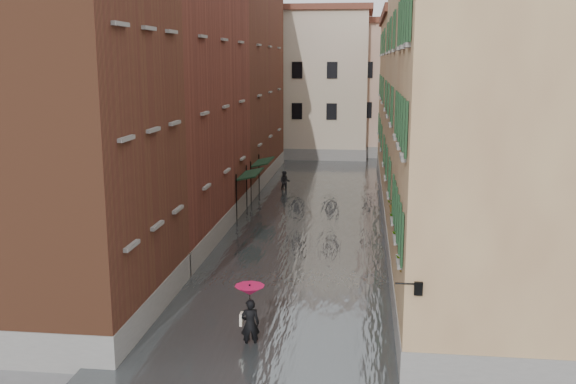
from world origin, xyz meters
The scene contains 16 objects.
ground centered at (0.00, 0.00, 0.00)m, with size 120.00×120.00×0.00m, color #565658.
floodwater centered at (0.00, 13.00, 0.10)m, with size 10.00×60.00×0.20m, color #505558.
building_left_near centered at (-7.00, -2.00, 6.50)m, with size 6.00×8.00×13.00m, color brown.
building_left_mid centered at (-7.00, 9.00, 6.25)m, with size 6.00×14.00×12.50m, color brown.
building_left_far centered at (-7.00, 24.00, 7.00)m, with size 6.00×16.00×14.00m, color brown.
building_right_near centered at (7.00, -2.00, 5.75)m, with size 6.00×8.00×11.50m, color #956F4C.
building_right_mid centered at (7.00, 9.00, 6.50)m, with size 6.00×14.00×13.00m, color tan.
building_right_far centered at (7.00, 24.00, 5.75)m, with size 6.00×16.00×11.50m, color #956F4C.
building_end_cream centered at (-3.00, 38.00, 6.50)m, with size 12.00×9.00×13.00m, color #BBB295.
building_end_pink centered at (6.00, 40.00, 6.00)m, with size 10.00×9.00×12.00m, color #CEAC91.
awning_near centered at (-3.49, 12.85, 2.47)m, with size 1.09×3.10×2.80m.
awning_far centered at (-3.49, 17.31, 2.47)m, with size 1.09×3.09×2.80m.
wall_lantern centered at (4.33, -6.00, 3.01)m, with size 0.71×0.22×0.35m.
window_planters centered at (4.12, -0.69, 3.51)m, with size 0.59×8.19×0.84m.
pedestrian_main centered at (-0.50, -3.80, 1.24)m, with size 0.93×0.93×2.06m.
pedestrian_far centered at (-2.42, 20.22, 0.74)m, with size 0.72×0.56×1.49m, color black.
Camera 1 is at (2.87, -22.07, 8.77)m, focal length 40.00 mm.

